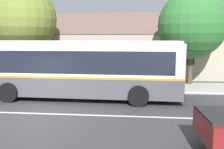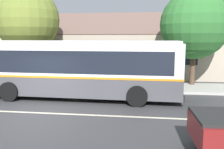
{
  "view_description": "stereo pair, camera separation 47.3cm",
  "coord_description": "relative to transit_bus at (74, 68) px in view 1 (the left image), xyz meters",
  "views": [
    {
      "loc": [
        4.22,
        -9.94,
        3.22
      ],
      "look_at": [
        2.88,
        3.36,
        1.24
      ],
      "focal_mm": 40.0,
      "sensor_mm": 36.0,
      "label": 1
    },
    {
      "loc": [
        4.69,
        -9.89,
        3.22
      ],
      "look_at": [
        2.88,
        3.36,
        1.24
      ],
      "focal_mm": 40.0,
      "sensor_mm": 36.0,
      "label": 2
    }
  ],
  "objects": [
    {
      "name": "street_tree_primary",
      "position": [
        6.8,
        4.01,
        2.22
      ],
      "size": [
        4.41,
        4.41,
        6.25
      ],
      "color": "#4C3828",
      "rests_on": "ground"
    },
    {
      "name": "transit_bus",
      "position": [
        0.0,
        0.0,
        0.0
      ],
      "size": [
        11.24,
        2.94,
        3.06
      ],
      "color": "#47474C",
      "rests_on": "ground"
    },
    {
      "name": "community_building",
      "position": [
        -1.95,
        10.98,
        0.19
      ],
      "size": [
        26.09,
        9.96,
        6.56
      ],
      "color": "tan",
      "rests_on": "ground"
    },
    {
      "name": "ground_plane",
      "position": [
        -0.91,
        -2.9,
        -1.65
      ],
      "size": [
        300.0,
        300.0,
        0.0
      ],
      "primitive_type": "plane",
      "color": "#38383A"
    },
    {
      "name": "lane_divider_stripe",
      "position": [
        -0.91,
        -2.9,
        -1.65
      ],
      "size": [
        60.0,
        0.16,
        0.01
      ],
      "primitive_type": "cube",
      "color": "beige",
      "rests_on": "ground"
    },
    {
      "name": "sidewalk_far",
      "position": [
        -0.91,
        3.1,
        -1.58
      ],
      "size": [
        60.0,
        3.0,
        0.15
      ],
      "primitive_type": "cube",
      "color": "#ADAAA3",
      "rests_on": "ground"
    },
    {
      "name": "street_tree_secondary",
      "position": [
        -4.64,
        4.3,
        2.84
      ],
      "size": [
        4.53,
        4.53,
        6.76
      ],
      "color": "#4C3828",
      "rests_on": "ground"
    }
  ]
}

